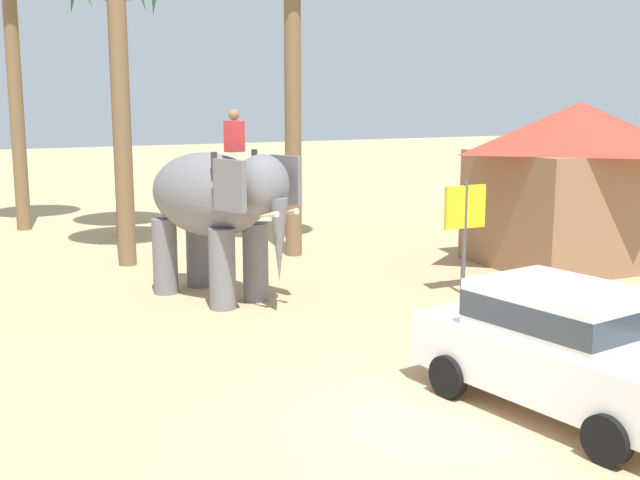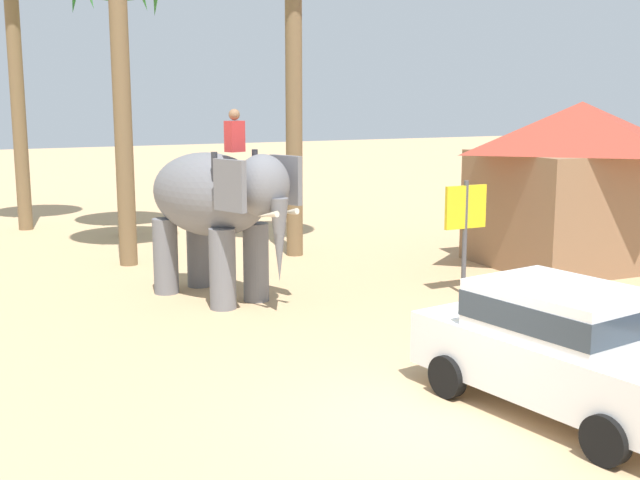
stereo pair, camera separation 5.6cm
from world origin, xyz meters
TOP-DOWN VIEW (x-y plane):
  - ground_plane at (0.00, 0.00)m, footprint 120.00×120.00m
  - car_sedan_foreground at (1.67, -0.45)m, footprint 2.30×4.30m
  - elephant_with_mahout at (-0.28, 7.32)m, footprint 2.66×4.01m
  - roadside_hut at (8.84, 6.64)m, footprint 5.22×4.46m
  - signboard_yellow at (4.50, 5.39)m, footprint 1.00×0.10m

SIDE VIEW (x-z plane):
  - ground_plane at x=0.00m, z-range 0.00..0.00m
  - car_sedan_foreground at x=1.67m, z-range 0.08..1.78m
  - signboard_yellow at x=4.50m, z-range 0.49..2.89m
  - elephant_with_mahout at x=-0.28m, z-range 0.05..3.93m
  - roadside_hut at x=8.84m, z-range 0.12..4.12m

